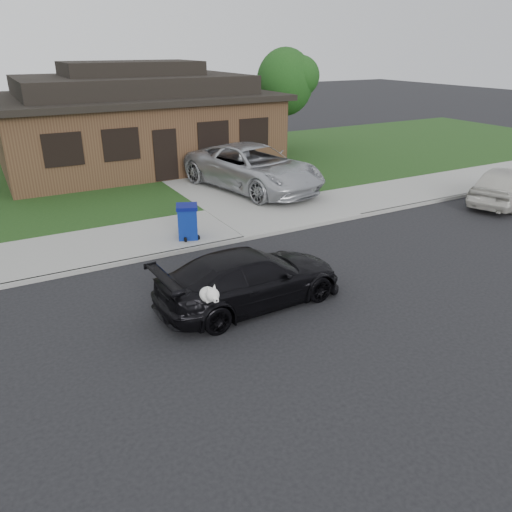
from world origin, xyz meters
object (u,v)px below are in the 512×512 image
sedan (250,278)px  white_compact (504,185)px  recycling_bin (188,221)px  minivan (253,167)px

sedan → white_compact: white_compact is taller
sedan → recycling_bin: size_ratio=4.39×
recycling_bin → minivan: bearing=63.0°
minivan → recycling_bin: 5.80m
sedan → minivan: bearing=-32.2°
sedan → recycling_bin: (0.23, 4.34, -0.00)m
white_compact → recycling_bin: size_ratio=4.02×
minivan → white_compact: (7.35, -5.82, -0.30)m
white_compact → recycling_bin: white_compact is taller
sedan → minivan: (4.55, 8.18, 0.36)m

